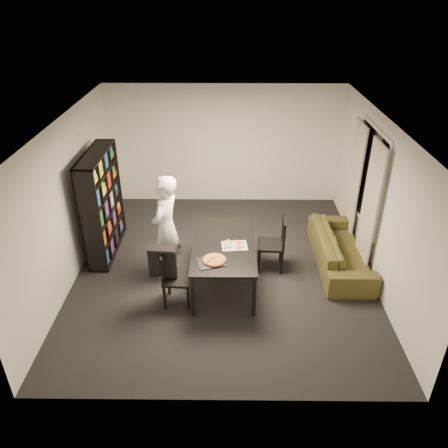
{
  "coord_description": "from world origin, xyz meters",
  "views": [
    {
      "loc": [
        0.08,
        -6.29,
        4.44
      ],
      "look_at": [
        0.02,
        -0.28,
        1.05
      ],
      "focal_mm": 35.0,
      "sensor_mm": 36.0,
      "label": 1
    }
  ],
  "objects_px": {
    "person": "(166,228)",
    "chair_right": "(277,240)",
    "pepperoni_pizza": "(214,260)",
    "sofa": "(340,249)",
    "bookshelf": "(102,204)",
    "dining_table": "(224,247)",
    "baking_tray": "(211,262)",
    "chair_left": "(172,274)"
  },
  "relations": [
    {
      "from": "chair_left",
      "to": "dining_table",
      "type": "bearing_deg",
      "value": -53.31
    },
    {
      "from": "person",
      "to": "baking_tray",
      "type": "xyz_separation_m",
      "value": [
        0.75,
        -0.76,
        -0.15
      ]
    },
    {
      "from": "bookshelf",
      "to": "sofa",
      "type": "xyz_separation_m",
      "value": [
        4.21,
        -0.44,
        -0.65
      ]
    },
    {
      "from": "chair_left",
      "to": "person",
      "type": "height_order",
      "value": "person"
    },
    {
      "from": "person",
      "to": "dining_table",
      "type": "bearing_deg",
      "value": 94.32
    },
    {
      "from": "pepperoni_pizza",
      "to": "person",
      "type": "bearing_deg",
      "value": 137.98
    },
    {
      "from": "dining_table",
      "to": "chair_right",
      "type": "distance_m",
      "value": 1.0
    },
    {
      "from": "chair_left",
      "to": "sofa",
      "type": "relative_size",
      "value": 0.44
    },
    {
      "from": "pepperoni_pizza",
      "to": "sofa",
      "type": "relative_size",
      "value": 0.17
    },
    {
      "from": "bookshelf",
      "to": "dining_table",
      "type": "relative_size",
      "value": 1.06
    },
    {
      "from": "dining_table",
      "to": "chair_right",
      "type": "height_order",
      "value": "chair_right"
    },
    {
      "from": "dining_table",
      "to": "sofa",
      "type": "distance_m",
      "value": 2.14
    },
    {
      "from": "pepperoni_pizza",
      "to": "sofa",
      "type": "height_order",
      "value": "pepperoni_pizza"
    },
    {
      "from": "chair_left",
      "to": "baking_tray",
      "type": "bearing_deg",
      "value": -88.54
    },
    {
      "from": "person",
      "to": "chair_right",
      "type": "bearing_deg",
      "value": 113.95
    },
    {
      "from": "dining_table",
      "to": "sofa",
      "type": "xyz_separation_m",
      "value": [
        2.04,
        0.54,
        -0.38
      ]
    },
    {
      "from": "baking_tray",
      "to": "person",
      "type": "bearing_deg",
      "value": 134.68
    },
    {
      "from": "person",
      "to": "sofa",
      "type": "distance_m",
      "value": 3.06
    },
    {
      "from": "dining_table",
      "to": "chair_right",
      "type": "xyz_separation_m",
      "value": [
        0.89,
        0.43,
        -0.13
      ]
    },
    {
      "from": "bookshelf",
      "to": "baking_tray",
      "type": "relative_size",
      "value": 4.75
    },
    {
      "from": "bookshelf",
      "to": "dining_table",
      "type": "xyz_separation_m",
      "value": [
        2.17,
        -0.98,
        -0.27
      ]
    },
    {
      "from": "chair_right",
      "to": "baking_tray",
      "type": "bearing_deg",
      "value": -44.16
    },
    {
      "from": "chair_left",
      "to": "pepperoni_pizza",
      "type": "relative_size",
      "value": 2.61
    },
    {
      "from": "bookshelf",
      "to": "pepperoni_pizza",
      "type": "relative_size",
      "value": 5.43
    },
    {
      "from": "chair_left",
      "to": "person",
      "type": "xyz_separation_m",
      "value": [
        -0.15,
        0.74,
        0.38
      ]
    },
    {
      "from": "chair_left",
      "to": "sofa",
      "type": "xyz_separation_m",
      "value": [
        2.83,
        1.06,
        -0.22
      ]
    },
    {
      "from": "chair_right",
      "to": "person",
      "type": "height_order",
      "value": "person"
    },
    {
      "from": "chair_right",
      "to": "pepperoni_pizza",
      "type": "xyz_separation_m",
      "value": [
        -1.03,
        -0.93,
        0.23
      ]
    },
    {
      "from": "chair_left",
      "to": "chair_right",
      "type": "xyz_separation_m",
      "value": [
        1.68,
        0.95,
        0.03
      ]
    },
    {
      "from": "bookshelf",
      "to": "baking_tray",
      "type": "height_order",
      "value": "bookshelf"
    },
    {
      "from": "baking_tray",
      "to": "sofa",
      "type": "height_order",
      "value": "baking_tray"
    },
    {
      "from": "pepperoni_pizza",
      "to": "sofa",
      "type": "distance_m",
      "value": 2.46
    },
    {
      "from": "sofa",
      "to": "chair_left",
      "type": "bearing_deg",
      "value": 110.61
    },
    {
      "from": "chair_left",
      "to": "person",
      "type": "relative_size",
      "value": 0.51
    },
    {
      "from": "bookshelf",
      "to": "chair_right",
      "type": "xyz_separation_m",
      "value": [
        3.07,
        -0.55,
        -0.4
      ]
    },
    {
      "from": "dining_table",
      "to": "chair_right",
      "type": "bearing_deg",
      "value": 25.57
    },
    {
      "from": "pepperoni_pizza",
      "to": "baking_tray",
      "type": "bearing_deg",
      "value": -145.13
    },
    {
      "from": "dining_table",
      "to": "baking_tray",
      "type": "bearing_deg",
      "value": -109.38
    },
    {
      "from": "dining_table",
      "to": "baking_tray",
      "type": "xyz_separation_m",
      "value": [
        -0.19,
        -0.54,
        0.07
      ]
    },
    {
      "from": "pepperoni_pizza",
      "to": "bookshelf",
      "type": "bearing_deg",
      "value": 143.92
    },
    {
      "from": "baking_tray",
      "to": "dining_table",
      "type": "bearing_deg",
      "value": 70.62
    },
    {
      "from": "pepperoni_pizza",
      "to": "chair_right",
      "type": "bearing_deg",
      "value": 42.09
    }
  ]
}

